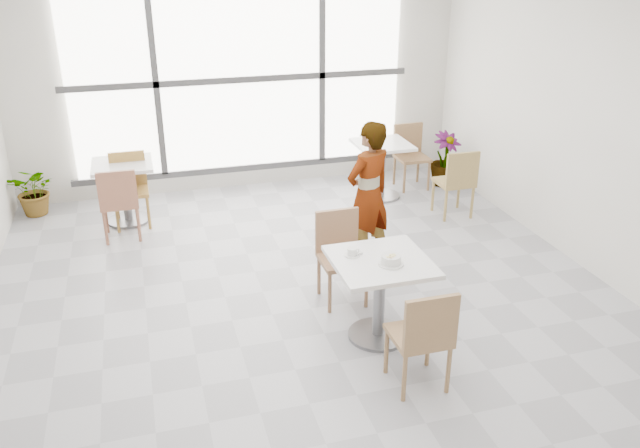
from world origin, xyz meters
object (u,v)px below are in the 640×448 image
object	(u,v)px
main_table	(380,284)
bg_chair_left_far	(130,184)
plant_right	(445,159)
oatmeal_bowl	(391,260)
bg_chair_right_far	(410,151)
plant_left	(35,190)
person	(368,195)
bg_chair_right_near	(457,179)
chair_near	(424,334)
bg_table_right	(382,162)
bg_chair_left_near	(119,199)
bg_table_left	(124,184)
coffee_cup	(352,252)
chair_far	(340,250)

from	to	relation	value
main_table	bg_chair_left_far	distance (m)	3.74
plant_right	oatmeal_bowl	bearing A→B (deg)	-122.82
bg_chair_left_far	bg_chair_right_far	bearing A→B (deg)	4.08
bg_chair_right_far	plant_left	xyz separation A→B (m)	(-4.91, 0.33, -0.18)
bg_chair_right_far	plant_right	world-z (taller)	bg_chair_right_far
person	bg_chair_right_near	xyz separation A→B (m)	(1.48, 0.85, -0.28)
person	bg_chair_right_far	distance (m)	2.49
chair_near	bg_chair_right_near	bearing A→B (deg)	-121.17
bg_table_right	plant_right	world-z (taller)	plant_right
person	bg_chair_left_far	world-z (taller)	person
main_table	bg_chair_left_near	xyz separation A→B (m)	(-2.12, 2.68, -0.02)
plant_left	plant_right	size ratio (longest dim) A/B	0.85
bg_table_right	bg_chair_right_far	distance (m)	0.61
main_table	plant_left	xyz separation A→B (m)	(-3.14, 3.77, -0.20)
person	bg_chair_left_near	xyz separation A→B (m)	(-2.51, 1.30, -0.28)
oatmeal_bowl	bg_table_left	size ratio (longest dim) A/B	0.28
bg_chair_right_near	plant_left	xyz separation A→B (m)	(-5.01, 1.54, -0.18)
bg_chair_left_near	bg_chair_right_far	size ratio (longest dim) A/B	1.00
chair_near	bg_chair_right_far	size ratio (longest dim) A/B	1.00
chair_near	coffee_cup	xyz separation A→B (m)	(-0.26, 0.91, 0.28)
bg_table_left	bg_chair_left_near	xyz separation A→B (m)	(-0.07, -0.55, 0.01)
chair_far	chair_near	bearing A→B (deg)	-83.78
bg_chair_right_far	main_table	bearing A→B (deg)	-117.21
bg_chair_left_near	coffee_cup	bearing A→B (deg)	126.99
oatmeal_bowl	plant_left	size ratio (longest dim) A/B	0.33
coffee_cup	bg_chair_left_near	size ratio (longest dim) A/B	0.18
plant_right	bg_chair_left_far	bearing A→B (deg)	-177.86
bg_chair_left_far	chair_near	bearing A→B (deg)	-62.53
bg_chair_right_far	plant_right	bearing A→B (deg)	-12.46
bg_table_right	chair_near	bearing A→B (deg)	-106.76
bg_chair_left_far	bg_chair_right_near	world-z (taller)	same
bg_chair_right_far	plant_right	xyz separation A→B (m)	(0.49, -0.11, -0.12)
chair_near	plant_left	distance (m)	5.55
main_table	coffee_cup	size ratio (longest dim) A/B	5.03
bg_table_right	bg_chair_left_near	distance (m)	3.38
person	plant_right	size ratio (longest dim) A/B	2.05
chair_far	bg_table_right	bearing A→B (deg)	60.60
oatmeal_bowl	bg_table_right	bearing A→B (deg)	69.93
oatmeal_bowl	bg_chair_right_near	bearing A→B (deg)	52.03
chair_far	bg_chair_left_far	xyz separation A→B (m)	(-1.88, 2.41, 0.00)
chair_near	bg_chair_left_near	world-z (taller)	same
chair_near	coffee_cup	size ratio (longest dim) A/B	5.47
bg_chair_left_near	bg_chair_right_near	bearing A→B (deg)	173.56
coffee_cup	bg_chair_right_far	size ratio (longest dim) A/B	0.18
chair_far	plant_right	world-z (taller)	chair_far
bg_chair_left_far	plant_left	world-z (taller)	bg_chair_left_far
chair_far	person	xyz separation A→B (m)	(0.50, 0.62, 0.28)
coffee_cup	bg_table_right	size ratio (longest dim) A/B	0.21
chair_far	bg_chair_left_far	distance (m)	3.06
person	bg_chair_left_far	bearing A→B (deg)	-61.32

